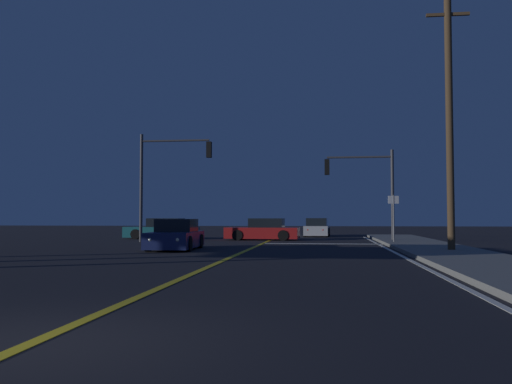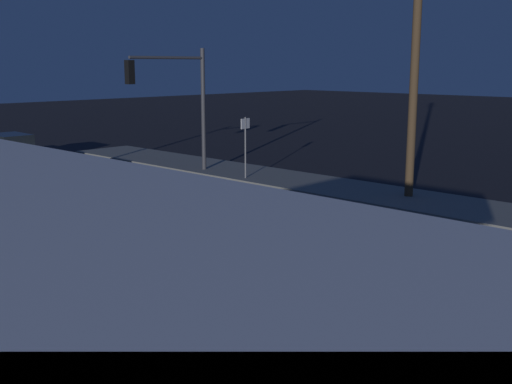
{
  "view_description": "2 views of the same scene",
  "coord_description": "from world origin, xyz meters",
  "px_view_note": "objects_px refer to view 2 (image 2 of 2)",
  "views": [
    {
      "loc": [
        3.28,
        -5.78,
        1.42
      ],
      "look_at": [
        0.14,
        19.28,
        2.58
      ],
      "focal_mm": 38.29,
      "sensor_mm": 36.0,
      "label": 1
    },
    {
      "loc": [
        -10.81,
        5.46,
        4.59
      ],
      "look_at": [
        -0.29,
        15.54,
        1.65
      ],
      "focal_mm": 44.5,
      "sensor_mm": 36.0,
      "label": 2
    }
  ],
  "objects_px": {
    "car_following_oncoming_silver": "(9,150)",
    "utility_pole_right": "(417,29)",
    "car_far_approaching_red": "(11,175)",
    "street_sign_corner": "(245,139)",
    "traffic_signal_near_right": "(176,91)",
    "car_lead_oncoming_navy": "(104,244)"
  },
  "relations": [
    {
      "from": "car_following_oncoming_silver",
      "to": "utility_pole_right",
      "type": "xyz_separation_m",
      "value": [
        5.48,
        -18.41,
        5.13
      ]
    },
    {
      "from": "car_far_approaching_red",
      "to": "street_sign_corner",
      "type": "height_order",
      "value": "street_sign_corner"
    },
    {
      "from": "traffic_signal_near_right",
      "to": "car_far_approaching_red",
      "type": "bearing_deg",
      "value": -18.92
    },
    {
      "from": "car_lead_oncoming_navy",
      "to": "car_far_approaching_red",
      "type": "distance_m",
      "value": 10.64
    },
    {
      "from": "traffic_signal_near_right",
      "to": "street_sign_corner",
      "type": "relative_size",
      "value": 2.05
    },
    {
      "from": "car_lead_oncoming_navy",
      "to": "car_far_approaching_red",
      "type": "bearing_deg",
      "value": -107.65
    },
    {
      "from": "traffic_signal_near_right",
      "to": "utility_pole_right",
      "type": "relative_size",
      "value": 0.48
    },
    {
      "from": "utility_pole_right",
      "to": "street_sign_corner",
      "type": "relative_size",
      "value": 4.26
    },
    {
      "from": "car_following_oncoming_silver",
      "to": "street_sign_corner",
      "type": "height_order",
      "value": "street_sign_corner"
    },
    {
      "from": "car_far_approaching_red",
      "to": "street_sign_corner",
      "type": "distance_m",
      "value": 8.86
    },
    {
      "from": "car_far_approaching_red",
      "to": "traffic_signal_near_right",
      "type": "height_order",
      "value": "traffic_signal_near_right"
    },
    {
      "from": "utility_pole_right",
      "to": "car_far_approaching_red",
      "type": "bearing_deg",
      "value": 127.29
    },
    {
      "from": "utility_pole_right",
      "to": "car_lead_oncoming_navy",
      "type": "bearing_deg",
      "value": 174.39
    },
    {
      "from": "street_sign_corner",
      "to": "car_following_oncoming_silver",
      "type": "bearing_deg",
      "value": 108.9
    },
    {
      "from": "car_lead_oncoming_navy",
      "to": "traffic_signal_near_right",
      "type": "distance_m",
      "value": 12.41
    },
    {
      "from": "car_lead_oncoming_navy",
      "to": "utility_pole_right",
      "type": "bearing_deg",
      "value": 171.57
    },
    {
      "from": "car_far_approaching_red",
      "to": "utility_pole_right",
      "type": "relative_size",
      "value": 0.42
    },
    {
      "from": "traffic_signal_near_right",
      "to": "street_sign_corner",
      "type": "bearing_deg",
      "value": 112.4
    },
    {
      "from": "car_far_approaching_red",
      "to": "car_following_oncoming_silver",
      "type": "bearing_deg",
      "value": -22.02
    },
    {
      "from": "utility_pole_right",
      "to": "street_sign_corner",
      "type": "bearing_deg",
      "value": 102.14
    },
    {
      "from": "car_following_oncoming_silver",
      "to": "traffic_signal_near_right",
      "type": "height_order",
      "value": "traffic_signal_near_right"
    },
    {
      "from": "car_following_oncoming_silver",
      "to": "utility_pole_right",
      "type": "bearing_deg",
      "value": -71.3
    }
  ]
}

